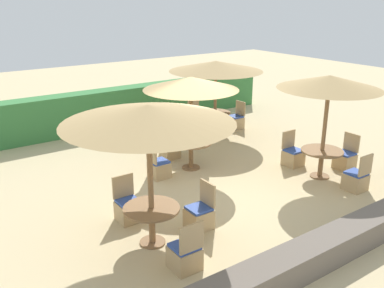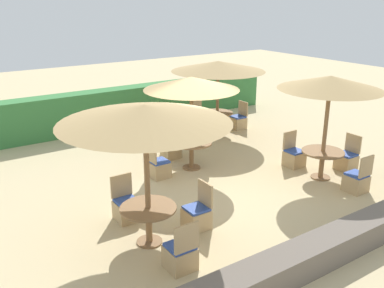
# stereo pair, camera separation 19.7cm
# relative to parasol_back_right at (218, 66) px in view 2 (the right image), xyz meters

# --- Properties ---
(ground_plane) EXTENTS (40.00, 40.00, 0.00)m
(ground_plane) POSITION_rel_parasol_back_right_xyz_m (-2.72, -3.17, -2.23)
(ground_plane) COLOR #C6B284
(hedge_row) EXTENTS (13.00, 0.70, 1.34)m
(hedge_row) POSITION_rel_parasol_back_right_xyz_m (-2.72, 2.65, -1.57)
(hedge_row) COLOR #387A3D
(hedge_row) RESTS_ON ground_plane
(stone_border) EXTENTS (10.00, 0.56, 0.49)m
(stone_border) POSITION_rel_parasol_back_right_xyz_m (-2.72, -6.82, -1.99)
(stone_border) COLOR #6B6056
(stone_border) RESTS_ON ground_plane
(parasol_back_right) EXTENTS (2.99, 2.99, 2.40)m
(parasol_back_right) POSITION_rel_parasol_back_right_xyz_m (0.00, 0.00, 0.00)
(parasol_back_right) COLOR olive
(parasol_back_right) RESTS_ON ground_plane
(round_table_back_right) EXTENTS (1.02, 1.02, 0.73)m
(round_table_back_right) POSITION_rel_parasol_back_right_xyz_m (0.00, -0.00, -1.67)
(round_table_back_right) COLOR olive
(round_table_back_right) RESTS_ON ground_plane
(patio_chair_back_right_north) EXTENTS (0.46, 0.46, 0.93)m
(patio_chair_back_right_north) POSITION_rel_parasol_back_right_xyz_m (-0.06, 0.97, -1.97)
(patio_chair_back_right_north) COLOR tan
(patio_chair_back_right_north) RESTS_ON ground_plane
(patio_chair_back_right_east) EXTENTS (0.46, 0.46, 0.93)m
(patio_chair_back_right_east) POSITION_rel_parasol_back_right_xyz_m (0.96, 0.06, -1.97)
(patio_chair_back_right_east) COLOR tan
(patio_chair_back_right_east) RESTS_ON ground_plane
(parasol_center) EXTENTS (2.42, 2.42, 2.44)m
(parasol_center) POSITION_rel_parasol_back_right_xyz_m (-2.37, -2.03, 0.03)
(parasol_center) COLOR olive
(parasol_center) RESTS_ON ground_plane
(round_table_center) EXTENTS (1.07, 1.07, 0.73)m
(round_table_center) POSITION_rel_parasol_back_right_xyz_m (-2.37, -2.03, -1.66)
(round_table_center) COLOR olive
(round_table_center) RESTS_ON ground_plane
(patio_chair_center_north) EXTENTS (0.46, 0.46, 0.93)m
(patio_chair_center_north) POSITION_rel_parasol_back_right_xyz_m (-2.41, -1.03, -1.97)
(patio_chair_center_north) COLOR tan
(patio_chair_center_north) RESTS_ON ground_plane
(patio_chair_center_west) EXTENTS (0.46, 0.46, 0.93)m
(patio_chair_center_west) POSITION_rel_parasol_back_right_xyz_m (-3.39, -2.07, -1.97)
(patio_chair_center_west) COLOR tan
(patio_chair_center_west) RESTS_ON ground_plane
(parasol_front_left) EXTENTS (2.98, 2.98, 2.64)m
(parasol_front_left) POSITION_rel_parasol_back_right_xyz_m (-5.04, -4.61, 0.23)
(parasol_front_left) COLOR olive
(parasol_front_left) RESTS_ON ground_plane
(round_table_front_left) EXTENTS (1.03, 1.03, 0.73)m
(round_table_front_left) POSITION_rel_parasol_back_right_xyz_m (-5.04, -4.61, -1.67)
(round_table_front_left) COLOR olive
(round_table_front_left) RESTS_ON ground_plane
(patio_chair_front_left_south) EXTENTS (0.46, 0.46, 0.93)m
(patio_chair_front_left_south) POSITION_rel_parasol_back_right_xyz_m (-4.99, -5.62, -1.97)
(patio_chair_front_left_south) COLOR tan
(patio_chair_front_left_south) RESTS_ON ground_plane
(patio_chair_front_left_north) EXTENTS (0.46, 0.46, 0.93)m
(patio_chair_front_left_north) POSITION_rel_parasol_back_right_xyz_m (-5.01, -3.59, -1.97)
(patio_chair_front_left_north) COLOR tan
(patio_chair_front_left_north) RESTS_ON ground_plane
(patio_chair_front_left_east) EXTENTS (0.46, 0.46, 0.93)m
(patio_chair_front_left_east) POSITION_rel_parasol_back_right_xyz_m (-4.00, -4.66, -1.97)
(patio_chair_front_left_east) COLOR tan
(patio_chair_front_left_east) RESTS_ON ground_plane
(parasol_front_right) EXTENTS (2.46, 2.46, 2.58)m
(parasol_front_right) POSITION_rel_parasol_back_right_xyz_m (-0.02, -4.37, 0.17)
(parasol_front_right) COLOR olive
(parasol_front_right) RESTS_ON ground_plane
(round_table_front_right) EXTENTS (1.04, 1.04, 0.71)m
(round_table_front_right) POSITION_rel_parasol_back_right_xyz_m (-0.02, -4.37, -1.68)
(round_table_front_right) COLOR olive
(round_table_front_right) RESTS_ON ground_plane
(patio_chair_front_right_north) EXTENTS (0.46, 0.46, 0.93)m
(patio_chair_front_right_north) POSITION_rel_parasol_back_right_xyz_m (-0.01, -3.43, -1.97)
(patio_chair_front_right_north) COLOR tan
(patio_chair_front_right_north) RESTS_ON ground_plane
(patio_chair_front_right_east) EXTENTS (0.46, 0.46, 0.93)m
(patio_chair_front_right_east) POSITION_rel_parasol_back_right_xyz_m (0.97, -4.37, -1.97)
(patio_chair_front_right_east) COLOR tan
(patio_chair_front_right_east) RESTS_ON ground_plane
(patio_chair_front_right_south) EXTENTS (0.46, 0.46, 0.93)m
(patio_chair_front_right_south) POSITION_rel_parasol_back_right_xyz_m (0.03, -5.37, -1.97)
(patio_chair_front_right_south) COLOR tan
(patio_chair_front_right_south) RESTS_ON ground_plane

